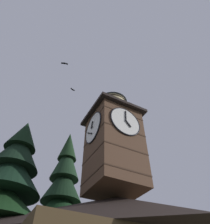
# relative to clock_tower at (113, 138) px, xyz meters

# --- Properties ---
(clock_tower) EXTENTS (4.15, 4.15, 9.70)m
(clock_tower) POSITION_rel_clock_tower_xyz_m (0.00, 0.00, 0.00)
(clock_tower) COLOR brown
(clock_tower) RESTS_ON building_main
(pine_tree_behind) EXTENTS (5.99, 5.99, 15.65)m
(pine_tree_behind) POSITION_rel_clock_tower_xyz_m (1.44, -6.72, -4.45)
(pine_tree_behind) COLOR #473323
(pine_tree_behind) RESTS_ON ground_plane
(moon) EXTENTS (2.18, 2.18, 2.18)m
(moon) POSITION_rel_clock_tower_xyz_m (-11.14, -26.01, 4.91)
(moon) COLOR silver
(flying_bird_high) EXTENTS (0.54, 0.24, 0.13)m
(flying_bird_high) POSITION_rel_clock_tower_xyz_m (2.89, -3.31, 7.61)
(flying_bird_high) COLOR black
(flying_bird_low) EXTENTS (0.63, 0.32, 0.11)m
(flying_bird_low) POSITION_rel_clock_tower_xyz_m (4.91, -0.14, 6.92)
(flying_bird_low) COLOR black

